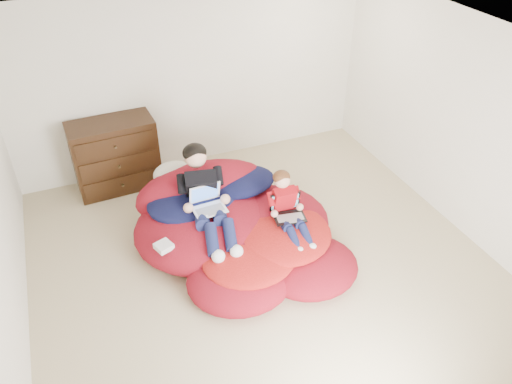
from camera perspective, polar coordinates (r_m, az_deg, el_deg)
name	(u,v)px	position (r m, az deg, el deg)	size (l,w,h in m)	color
room_shell	(263,250)	(5.59, 0.80, -6.66)	(5.10, 5.10, 2.77)	#C2B28B
dresser	(115,155)	(6.96, -15.78, 4.06)	(1.12, 0.63, 0.98)	#331E0E
beanbag_pile	(236,227)	(5.84, -2.33, -4.04)	(2.32, 2.31, 0.86)	maroon
cream_pillow	(172,173)	(6.18, -9.52, 2.11)	(0.48, 0.30, 0.30)	beige
older_boy	(205,193)	(5.61, -5.86, -0.07)	(0.44, 1.24, 0.84)	black
younger_boy	(288,206)	(5.57, 3.63, -1.58)	(0.28, 0.82, 0.65)	#B00F17
laptop_white	(208,202)	(5.59, -5.56, -1.16)	(0.37, 0.33, 0.26)	white
laptop_black	(288,210)	(5.61, 3.63, -2.10)	(0.38, 0.34, 0.26)	black
power_adapter	(164,246)	(5.42, -10.49, -6.13)	(0.17, 0.17, 0.06)	white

